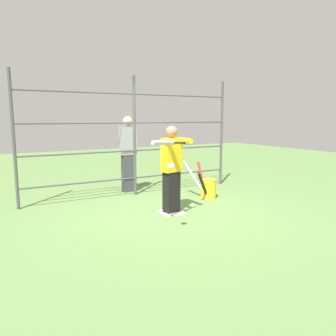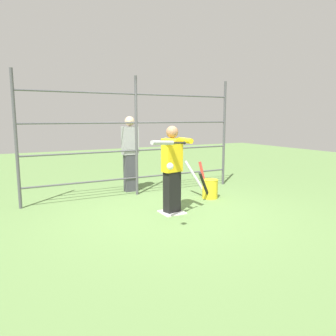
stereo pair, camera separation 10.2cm
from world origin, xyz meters
The scene contains 8 objects.
ground_plane centered at (0.00, 0.00, 0.00)m, with size 24.00×24.00×0.00m, color #608447.
home_plate centered at (0.00, 0.00, 0.01)m, with size 0.40×0.40×0.02m.
fence_backstop centered at (0.00, -1.60, 1.28)m, with size 4.81×0.06×2.56m.
batter centered at (0.00, 0.02, 0.84)m, with size 0.39×0.58×1.55m.
baseball_bat_swinging centered at (0.46, 0.62, 1.32)m, with size 0.78×0.39×0.11m.
softball_in_flight centered at (0.62, 1.06, 1.03)m, with size 0.10×0.10×0.10m.
bat_bucket centered at (-1.20, -0.57, 0.23)m, with size 0.67×0.84×0.78m.
bystander_behind_fence centered at (0.00, -1.98, 0.89)m, with size 0.36×0.22×1.72m.
Camera 2 is at (2.75, 4.97, 1.70)m, focal length 35.00 mm.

